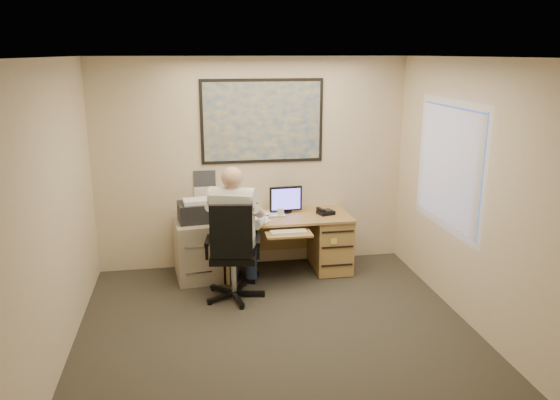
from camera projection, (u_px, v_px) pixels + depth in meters
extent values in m
cube|color=#322F26|center=(282.00, 348.00, 5.23)|extent=(4.00, 4.50, 0.00)
cube|color=white|center=(283.00, 57.00, 4.53)|extent=(4.00, 4.50, 0.00)
cube|color=beige|center=(252.00, 164.00, 7.02)|extent=(4.00, 0.00, 2.70)
cube|color=beige|center=(360.00, 339.00, 2.74)|extent=(4.00, 0.00, 2.70)
cube|color=beige|center=(47.00, 225.00, 4.55)|extent=(0.00, 4.50, 2.70)
cube|color=beige|center=(489.00, 203.00, 5.20)|extent=(0.00, 4.50, 2.70)
cube|color=#AF874B|center=(287.00, 217.00, 6.89)|extent=(1.60, 0.75, 0.03)
cube|color=tan|center=(330.00, 242.00, 7.08)|extent=(0.45, 0.70, 0.70)
cube|color=tan|center=(226.00, 248.00, 6.86)|extent=(0.04, 0.70, 0.70)
cube|color=tan|center=(282.00, 230.00, 7.29)|extent=(1.55, 0.03, 0.55)
cylinder|color=black|center=(285.00, 211.00, 7.02)|extent=(0.17, 0.17, 0.02)
cube|color=black|center=(286.00, 199.00, 6.96)|extent=(0.42, 0.07, 0.32)
cube|color=#6559F3|center=(286.00, 199.00, 6.94)|extent=(0.37, 0.03, 0.27)
cube|color=#AF874B|center=(288.00, 234.00, 6.47)|extent=(0.55, 0.30, 0.02)
cube|color=beige|center=(288.00, 232.00, 6.46)|extent=(0.43, 0.14, 0.02)
cube|color=black|center=(326.00, 212.00, 6.94)|extent=(0.23, 0.22, 0.05)
cylinder|color=silver|center=(255.00, 210.00, 6.81)|extent=(0.08, 0.08, 0.17)
cylinder|color=white|center=(281.00, 212.00, 6.85)|extent=(0.08, 0.08, 0.10)
cube|color=white|center=(251.00, 216.00, 6.81)|extent=(0.60, 0.56, 0.03)
cube|color=#1E4C93|center=(262.00, 121.00, 6.88)|extent=(1.56, 0.03, 1.06)
cube|color=white|center=(205.00, 187.00, 6.98)|extent=(0.28, 0.01, 0.42)
cube|color=#A29582|center=(198.00, 249.00, 6.79)|extent=(0.60, 0.69, 0.74)
cube|color=black|center=(196.00, 212.00, 6.66)|extent=(0.46, 0.42, 0.23)
cube|color=white|center=(196.00, 201.00, 6.61)|extent=(0.32, 0.26, 0.05)
cylinder|color=silver|center=(234.00, 275.00, 6.25)|extent=(0.07, 0.07, 0.44)
cube|color=black|center=(233.00, 255.00, 6.19)|extent=(0.57, 0.57, 0.08)
cube|color=black|center=(238.00, 232.00, 5.87)|extent=(0.46, 0.13, 0.60)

